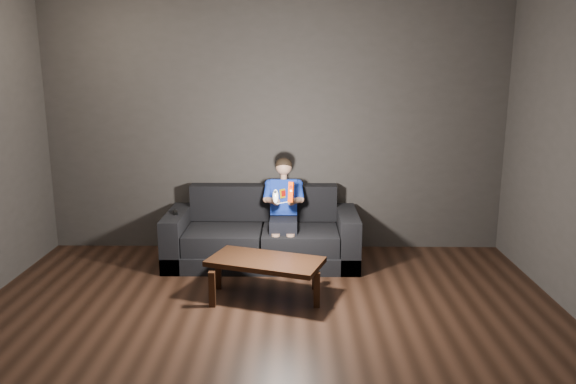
{
  "coord_description": "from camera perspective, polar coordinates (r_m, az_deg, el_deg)",
  "views": [
    {
      "loc": [
        0.21,
        -3.6,
        2.01
      ],
      "look_at": [
        0.15,
        1.55,
        0.85
      ],
      "focal_mm": 35.0,
      "sensor_mm": 36.0,
      "label": 1
    }
  ],
  "objects": [
    {
      "name": "wii_remote_black",
      "position": [
        5.85,
        -11.38,
        -2.02
      ],
      "size": [
        0.08,
        0.15,
        0.03
      ],
      "color": "black",
      "rests_on": "sofa"
    },
    {
      "name": "back_wall",
      "position": [
        6.14,
        -1.3,
        6.51
      ],
      "size": [
        5.0,
        0.04,
        2.7
      ],
      "primitive_type": "cube",
      "color": "#36322F",
      "rests_on": "ground"
    },
    {
      "name": "floor",
      "position": [
        4.13,
        -2.44,
        -16.44
      ],
      "size": [
        5.0,
        5.0,
        0.0
      ],
      "primitive_type": "plane",
      "color": "black",
      "rests_on": "ground"
    },
    {
      "name": "sofa",
      "position": [
        5.89,
        -2.62,
        -4.75
      ],
      "size": [
        1.97,
        0.85,
        0.76
      ],
      "color": "black",
      "rests_on": "floor"
    },
    {
      "name": "wii_remote_red",
      "position": [
        5.29,
        0.31,
        0.0
      ],
      "size": [
        0.06,
        0.08,
        0.2
      ],
      "color": "red",
      "rests_on": "child"
    },
    {
      "name": "child",
      "position": [
        5.72,
        -0.45,
        -1.09
      ],
      "size": [
        0.41,
        0.51,
        1.01
      ],
      "color": "black",
      "rests_on": "sofa"
    },
    {
      "name": "nunchuk_white",
      "position": [
        5.31,
        -1.27,
        -0.45
      ],
      "size": [
        0.06,
        0.09,
        0.14
      ],
      "color": "white",
      "rests_on": "child"
    },
    {
      "name": "front_wall",
      "position": [
        1.3,
        -9.22,
        -17.94
      ],
      "size": [
        5.0,
        0.04,
        2.7
      ],
      "primitive_type": "cube",
      "color": "#36322F",
      "rests_on": "ground"
    },
    {
      "name": "coffee_table",
      "position": [
        4.97,
        -2.31,
        -7.36
      ],
      "size": [
        1.09,
        0.78,
        0.36
      ],
      "color": "black",
      "rests_on": "floor"
    }
  ]
}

